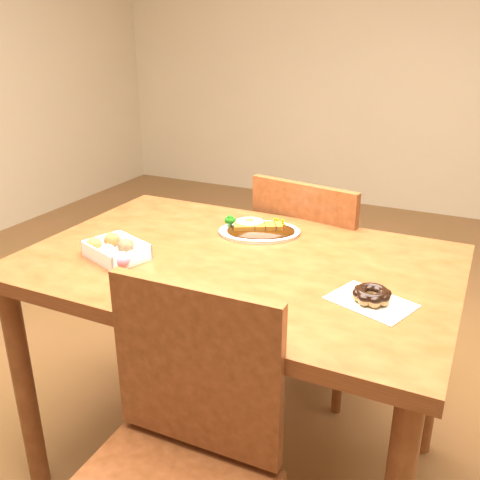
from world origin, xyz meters
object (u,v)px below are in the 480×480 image
at_px(table, 237,290).
at_px(chair_near, 170,477).
at_px(katsu_curry_plate, 258,229).
at_px(donut_box, 115,249).
at_px(chair_far, 316,276).
at_px(pon_de_ring, 372,295).

relative_size(table, chair_near, 1.38).
xyz_separation_m(katsu_curry_plate, donut_box, (-0.29, -0.35, 0.01)).
bearing_deg(chair_near, chair_far, 90.57).
height_order(chair_near, katsu_curry_plate, chair_near).
height_order(katsu_curry_plate, donut_box, katsu_curry_plate).
bearing_deg(table, chair_near, -79.16).
bearing_deg(table, katsu_curry_plate, 97.88).
distance_m(chair_far, pon_de_ring, 0.77).
bearing_deg(chair_far, pon_de_ring, 128.02).
distance_m(katsu_curry_plate, donut_box, 0.45).
bearing_deg(katsu_curry_plate, chair_near, -79.99).
bearing_deg(katsu_curry_plate, donut_box, -129.38).
bearing_deg(table, donut_box, -155.96).
distance_m(table, katsu_curry_plate, 0.24).
xyz_separation_m(donut_box, pon_de_ring, (0.72, 0.05, -0.00)).
bearing_deg(pon_de_ring, donut_box, -176.27).
distance_m(donut_box, pon_de_ring, 0.72).
distance_m(chair_far, chair_near, 1.07).
xyz_separation_m(chair_far, chair_near, (0.03, -1.07, 0.00)).
height_order(chair_far, katsu_curry_plate, chair_far).
distance_m(chair_near, katsu_curry_plate, 0.81).
distance_m(table, donut_box, 0.37).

